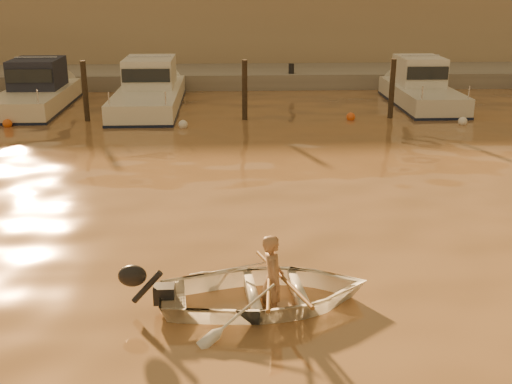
{
  "coord_description": "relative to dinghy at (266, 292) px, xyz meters",
  "views": [
    {
      "loc": [
        -0.86,
        -7.66,
        4.62
      ],
      "look_at": [
        -0.3,
        3.81,
        0.75
      ],
      "focal_mm": 45.0,
      "sensor_mm": 36.0,
      "label": 1
    }
  ],
  "objects": [
    {
      "name": "ground_plane",
      "position": [
        0.3,
        -0.81,
        -0.2
      ],
      "size": [
        160.0,
        160.0,
        0.0
      ],
      "primitive_type": "plane",
      "color": "olive",
      "rests_on": "ground"
    },
    {
      "name": "dinghy",
      "position": [
        0.0,
        0.0,
        0.0
      ],
      "size": [
        3.29,
        2.49,
        0.64
      ],
      "primitive_type": "imported",
      "rotation": [
        0.0,
        0.0,
        1.66
      ],
      "color": "white",
      "rests_on": "ground_plane"
    },
    {
      "name": "person",
      "position": [
        0.1,
        0.01,
        0.2
      ],
      "size": [
        0.38,
        0.54,
        1.4
      ],
      "primitive_type": "imported",
      "rotation": [
        0.0,
        0.0,
        1.66
      ],
      "color": "#A17350",
      "rests_on": "dinghy"
    },
    {
      "name": "outboard_motor",
      "position": [
        -1.49,
        -0.14,
        0.08
      ],
      "size": [
        0.93,
        0.48,
        0.7
      ],
      "primitive_type": null,
      "rotation": [
        0.0,
        0.0,
        0.09
      ],
      "color": "black",
      "rests_on": "dinghy"
    },
    {
      "name": "oar_port",
      "position": [
        0.25,
        0.02,
        0.22
      ],
      "size": [
        0.68,
        2.02,
        0.13
      ],
      "primitive_type": "cylinder",
      "rotation": [
        1.54,
        0.0,
        0.3
      ],
      "color": "brown",
      "rests_on": "dinghy"
    },
    {
      "name": "oar_starboard",
      "position": [
        0.05,
        0.0,
        0.22
      ],
      "size": [
        0.23,
        2.1,
        0.13
      ],
      "primitive_type": "cylinder",
      "rotation": [
        1.54,
        0.0,
        -0.08
      ],
      "color": "brown",
      "rests_on": "dinghy"
    },
    {
      "name": "moored_boat_1",
      "position": [
        -7.49,
        15.19,
        0.42
      ],
      "size": [
        2.14,
        6.41,
        1.75
      ],
      "primitive_type": null,
      "color": "#EDDFC6",
      "rests_on": "ground_plane"
    },
    {
      "name": "moored_boat_2",
      "position": [
        -3.36,
        15.19,
        0.42
      ],
      "size": [
        2.24,
        7.51,
        1.75
      ],
      "primitive_type": null,
      "color": "white",
      "rests_on": "ground_plane"
    },
    {
      "name": "moored_boat_4",
      "position": [
        6.83,
        15.19,
        0.42
      ],
      "size": [
        1.99,
        6.22,
        1.75
      ],
      "primitive_type": null,
      "color": "silver",
      "rests_on": "ground_plane"
    },
    {
      "name": "piling_1",
      "position": [
        -5.2,
        12.99,
        0.7
      ],
      "size": [
        0.18,
        0.18,
        2.2
      ],
      "primitive_type": "cylinder",
      "color": "#2D2319",
      "rests_on": "ground_plane"
    },
    {
      "name": "piling_2",
      "position": [
        0.1,
        12.99,
        0.7
      ],
      "size": [
        0.18,
        0.18,
        2.2
      ],
      "primitive_type": "cylinder",
      "color": "#2D2319",
      "rests_on": "ground_plane"
    },
    {
      "name": "piling_3",
      "position": [
        5.1,
        12.99,
        0.7
      ],
      "size": [
        0.18,
        0.18,
        2.2
      ],
      "primitive_type": "cylinder",
      "color": "#2D2319",
      "rests_on": "ground_plane"
    },
    {
      "name": "fender_b",
      "position": [
        -7.61,
        12.24,
        -0.1
      ],
      "size": [
        0.3,
        0.3,
        0.3
      ],
      "primitive_type": "sphere",
      "color": "#DB5B19",
      "rests_on": "ground_plane"
    },
    {
      "name": "fender_c",
      "position": [
        -1.92,
        11.81,
        -0.1
      ],
      "size": [
        0.3,
        0.3,
        0.3
      ],
      "primitive_type": "sphere",
      "color": "silver",
      "rests_on": "ground_plane"
    },
    {
      "name": "fender_d",
      "position": [
        3.69,
        12.74,
        -0.1
      ],
      "size": [
        0.3,
        0.3,
        0.3
      ],
      "primitive_type": "sphere",
      "color": "#E6591B",
      "rests_on": "ground_plane"
    },
    {
      "name": "fender_e",
      "position": [
        7.23,
        11.86,
        -0.1
      ],
      "size": [
        0.3,
        0.3,
        0.3
      ],
      "primitive_type": "sphere",
      "color": "white",
      "rests_on": "ground_plane"
    },
    {
      "name": "quay",
      "position": [
        0.3,
        20.69,
        -0.05
      ],
      "size": [
        52.0,
        4.0,
        1.0
      ],
      "primitive_type": "cube",
      "color": "gray",
      "rests_on": "ground_plane"
    },
    {
      "name": "waterfront_building",
      "position": [
        0.3,
        26.19,
        2.2
      ],
      "size": [
        46.0,
        7.0,
        4.8
      ],
      "primitive_type": "cube",
      "color": "#9E8466",
      "rests_on": "quay"
    }
  ]
}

